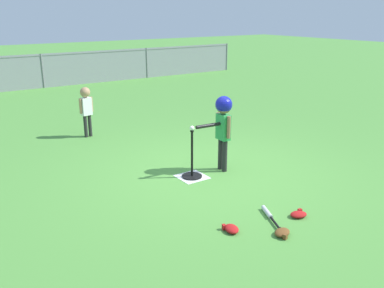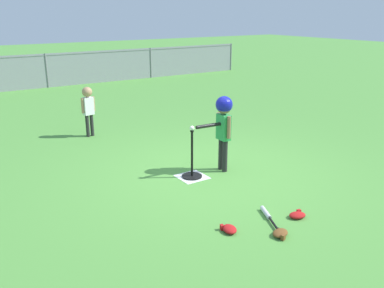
# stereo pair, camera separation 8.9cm
# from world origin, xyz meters

# --- Properties ---
(ground_plane) EXTENTS (60.00, 60.00, 0.00)m
(ground_plane) POSITION_xyz_m (0.00, 0.00, 0.00)
(ground_plane) COLOR #51933D
(home_plate) EXTENTS (0.44, 0.44, 0.01)m
(home_plate) POSITION_xyz_m (-0.35, 0.03, 0.00)
(home_plate) COLOR white
(home_plate) RESTS_ON ground_plane
(batting_tee) EXTENTS (0.32, 0.32, 0.77)m
(batting_tee) POSITION_xyz_m (-0.35, 0.03, 0.13)
(batting_tee) COLOR black
(batting_tee) RESTS_ON ground_plane
(baseball_on_tee) EXTENTS (0.07, 0.07, 0.07)m
(baseball_on_tee) POSITION_xyz_m (-0.35, 0.03, 0.81)
(baseball_on_tee) COLOR white
(baseball_on_tee) RESTS_ON batting_tee
(batter_child) EXTENTS (0.65, 0.35, 1.24)m
(batter_child) POSITION_xyz_m (0.23, -0.01, 0.89)
(batter_child) COLOR #262626
(batter_child) RESTS_ON ground_plane
(fielder_deep_right) EXTENTS (0.31, 0.21, 1.04)m
(fielder_deep_right) POSITION_xyz_m (-0.88, 3.09, 0.67)
(fielder_deep_right) COLOR #262626
(fielder_deep_right) RESTS_ON ground_plane
(spare_bat_silver) EXTENTS (0.30, 0.57, 0.06)m
(spare_bat_silver) POSITION_xyz_m (-0.29, -1.63, 0.03)
(spare_bat_silver) COLOR silver
(spare_bat_silver) RESTS_ON ground_plane
(glove_by_plate) EXTENTS (0.26, 0.22, 0.07)m
(glove_by_plate) POSITION_xyz_m (-0.49, -2.06, 0.04)
(glove_by_plate) COLOR brown
(glove_by_plate) RESTS_ON ground_plane
(glove_near_bats) EXTENTS (0.25, 0.21, 0.07)m
(glove_near_bats) POSITION_xyz_m (0.02, -1.85, 0.04)
(glove_near_bats) COLOR #B21919
(glove_near_bats) RESTS_ON ground_plane
(glove_tossed_aside) EXTENTS (0.22, 0.26, 0.07)m
(glove_tossed_aside) POSITION_xyz_m (-0.92, -1.65, 0.04)
(glove_tossed_aside) COLOR #B21919
(glove_tossed_aside) RESTS_ON ground_plane
(outfield_fence) EXTENTS (16.06, 0.06, 1.15)m
(outfield_fence) POSITION_xyz_m (0.00, 9.48, 0.62)
(outfield_fence) COLOR slate
(outfield_fence) RESTS_ON ground_plane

